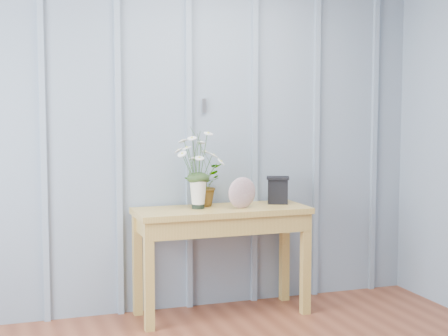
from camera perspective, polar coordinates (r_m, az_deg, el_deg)
name	(u,v)px	position (r m, az deg, el deg)	size (l,w,h in m)	color
room_shell	(213,0)	(3.55, -0.92, 13.82)	(4.00, 4.50, 2.50)	gray
sideboard	(222,224)	(4.74, -0.20, -4.70)	(1.20, 0.45, 0.75)	#B08C3E
daisy_vase	(198,159)	(4.65, -2.18, 0.74)	(0.38, 0.29, 0.54)	black
spider_plant	(203,185)	(4.80, -1.76, -1.39)	(0.27, 0.23, 0.30)	#233B1A
felt_disc_vessel	(242,193)	(4.69, 1.51, -2.07)	(0.21, 0.06, 0.21)	#82475C
carved_box	(278,190)	(4.92, 4.49, -1.82)	(0.19, 0.17, 0.19)	black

